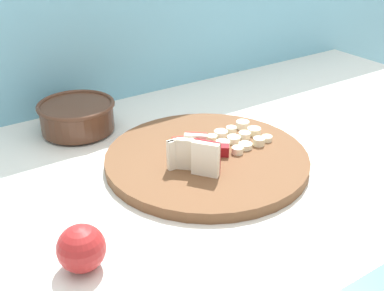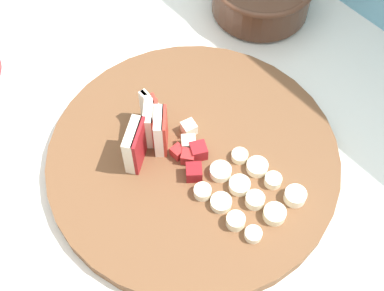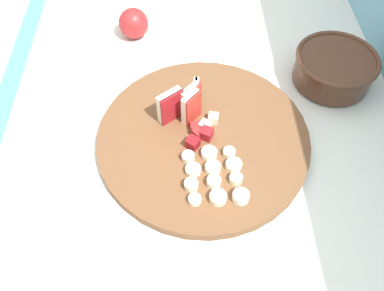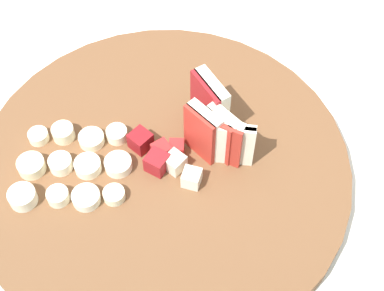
{
  "view_description": "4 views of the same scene",
  "coord_description": "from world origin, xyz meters",
  "views": [
    {
      "loc": [
        -0.6,
        -0.67,
        1.38
      ],
      "look_at": [
        -0.12,
        0.04,
        0.93
      ],
      "focal_mm": 45.12,
      "sensor_mm": 36.0,
      "label": 1
    },
    {
      "loc": [
        0.19,
        -0.24,
        1.56
      ],
      "look_at": [
        -0.11,
        0.01,
        0.94
      ],
      "focal_mm": 50.49,
      "sensor_mm": 36.0,
      "label": 2
    },
    {
      "loc": [
        0.34,
        -0.03,
        1.51
      ],
      "look_at": [
        -0.05,
        -0.01,
        0.96
      ],
      "focal_mm": 36.05,
      "sensor_mm": 36.0,
      "label": 3
    },
    {
      "loc": [
        -0.16,
        0.34,
        1.45
      ],
      "look_at": [
        -0.13,
        -0.0,
        0.94
      ],
      "focal_mm": 54.34,
      "sensor_mm": 36.0,
      "label": 4
    }
  ],
  "objects": [
    {
      "name": "cutting_board",
      "position": [
        -0.1,
        0.01,
        0.91
      ],
      "size": [
        0.4,
        0.4,
        0.02
      ],
      "primitive_type": "cylinder",
      "color": "brown",
      "rests_on": "tiled_countertop"
    },
    {
      "name": "apple_dice_pile",
      "position": [
        -0.1,
        0.01,
        0.93
      ],
      "size": [
        0.08,
        0.07,
        0.02
      ],
      "color": "maroon",
      "rests_on": "cutting_board"
    },
    {
      "name": "banana_slice_rows",
      "position": [
        -0.01,
        0.03,
        0.93
      ],
      "size": [
        0.12,
        0.11,
        0.02
      ],
      "color": "#F4EAC6",
      "rests_on": "cutting_board"
    },
    {
      "name": "apple_wedge_fan",
      "position": [
        -0.16,
        -0.02,
        0.95
      ],
      "size": [
        0.08,
        0.09,
        0.07
      ],
      "color": "maroon",
      "rests_on": "cutting_board"
    }
  ]
}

